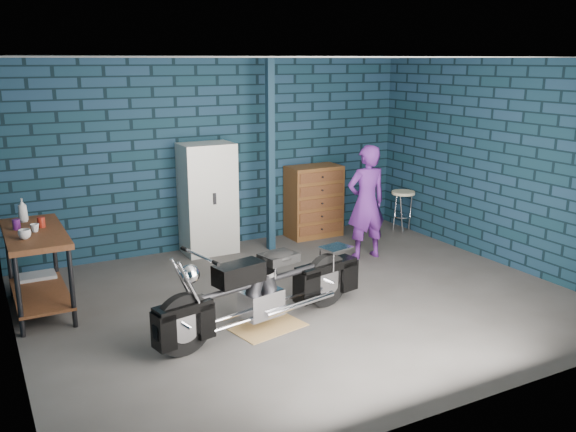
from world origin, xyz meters
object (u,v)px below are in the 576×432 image
storage_bin (38,285)px  locker (208,199)px  workbench (38,271)px  person (366,202)px  shop_stool (402,212)px  tool_chest (314,201)px  motorcycle (265,283)px

storage_bin → locker: size_ratio=0.26×
workbench → person: bearing=-1.7°
locker → shop_stool: size_ratio=2.34×
storage_bin → tool_chest: 4.17m
shop_stool → storage_bin: bearing=-178.6°
person → locker: bearing=-28.7°
shop_stool → tool_chest: bearing=160.2°
storage_bin → tool_chest: bearing=8.6°
locker → tool_chest: (1.74, 0.00, -0.23)m
motorcycle → tool_chest: bearing=39.3°
tool_chest → shop_stool: size_ratio=1.65×
tool_chest → shop_stool: (1.34, -0.48, -0.22)m
shop_stool → motorcycle: bearing=-148.0°
tool_chest → motorcycle: bearing=-128.8°
storage_bin → motorcycle: bearing=-45.8°
person → locker: size_ratio=1.01×
motorcycle → person: person is taller
locker → shop_stool: 3.14m
motorcycle → locker: (0.39, 2.65, 0.31)m
workbench → tool_chest: bearing=15.2°
locker → motorcycle: bearing=-98.4°
person → tool_chest: bearing=-80.3°
tool_chest → storage_bin: bearing=-171.4°
storage_bin → locker: locker is taller
storage_bin → person: bearing=-8.5°
storage_bin → locker: bearing=14.6°
workbench → locker: size_ratio=0.90×
storage_bin → shop_stool: size_ratio=0.61×
workbench → storage_bin: size_ratio=3.44×
motorcycle → tool_chest: tool_chest is taller
workbench → motorcycle: bearing=-37.5°
workbench → storage_bin: 0.60m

